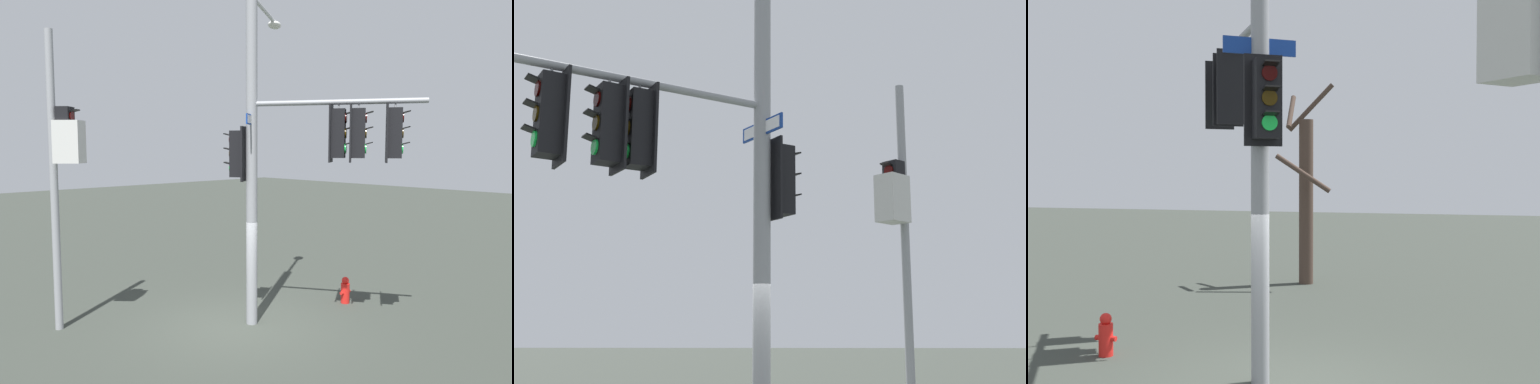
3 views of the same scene
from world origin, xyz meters
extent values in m
plane|color=#333831|center=(0.00, 0.00, 0.00)|extent=(80.00, 80.00, 0.00)
cylinder|color=gray|center=(0.42, -0.04, 4.08)|extent=(0.27, 0.27, 8.15)
cylinder|color=silver|center=(1.48, 0.62, 7.76)|extent=(2.17, 1.42, 0.10)
ellipsoid|color=silver|center=(2.53, 1.29, 7.68)|extent=(0.70, 0.62, 0.20)
cylinder|color=gray|center=(1.47, -1.71, 5.30)|extent=(2.21, 3.39, 0.12)
cube|color=black|center=(1.50, -1.76, 4.60)|extent=(0.46, 0.44, 1.10)
cube|color=black|center=(1.41, -1.61, 4.60)|extent=(0.50, 0.33, 1.30)
cylinder|color=#2F0403|center=(1.59, -1.90, 4.94)|extent=(0.20, 0.14, 0.22)
cube|color=black|center=(1.63, -1.96, 5.06)|extent=(0.26, 0.25, 0.06)
cylinder|color=#352504|center=(1.59, -1.90, 4.60)|extent=(0.20, 0.14, 0.22)
cube|color=black|center=(1.63, -1.96, 4.72)|extent=(0.26, 0.25, 0.06)
cylinder|color=#19D147|center=(1.59, -1.90, 4.26)|extent=(0.20, 0.14, 0.22)
cube|color=black|center=(1.63, -1.96, 4.38)|extent=(0.26, 0.25, 0.06)
cylinder|color=gray|center=(1.50, -1.76, 5.22)|extent=(0.04, 0.04, 0.15)
cube|color=black|center=(1.74, -2.13, 4.60)|extent=(0.47, 0.45, 1.10)
cube|color=black|center=(1.64, -1.99, 4.60)|extent=(0.48, 0.35, 1.30)
cylinder|color=#2F0403|center=(1.83, -2.26, 4.94)|extent=(0.20, 0.15, 0.22)
cube|color=black|center=(1.87, -2.33, 5.06)|extent=(0.26, 0.25, 0.06)
cylinder|color=#352504|center=(1.83, -2.26, 4.60)|extent=(0.20, 0.15, 0.22)
cube|color=black|center=(1.87, -2.33, 4.72)|extent=(0.26, 0.25, 0.06)
cylinder|color=#19D147|center=(1.83, -2.26, 4.26)|extent=(0.20, 0.15, 0.22)
cube|color=black|center=(1.87, -2.33, 4.38)|extent=(0.26, 0.25, 0.06)
cylinder|color=gray|center=(1.74, -2.13, 5.22)|extent=(0.04, 0.04, 0.15)
cube|color=black|center=(2.16, -2.79, 4.60)|extent=(0.47, 0.45, 1.10)
cube|color=black|center=(2.06, -2.65, 4.60)|extent=(0.49, 0.34, 1.30)
cylinder|color=#2F0403|center=(2.25, -2.93, 4.94)|extent=(0.20, 0.15, 0.22)
cube|color=black|center=(2.29, -2.99, 5.06)|extent=(0.26, 0.25, 0.06)
cylinder|color=#352504|center=(2.25, -2.93, 4.60)|extent=(0.20, 0.15, 0.22)
cube|color=black|center=(2.29, -2.99, 4.72)|extent=(0.26, 0.25, 0.06)
cylinder|color=#19D147|center=(2.25, -2.93, 4.26)|extent=(0.20, 0.15, 0.22)
cube|color=black|center=(2.29, -2.99, 4.38)|extent=(0.26, 0.25, 0.06)
cylinder|color=gray|center=(2.16, -2.79, 5.22)|extent=(0.04, 0.04, 0.15)
cube|color=black|center=(0.23, 0.26, 4.13)|extent=(0.46, 0.45, 1.10)
cube|color=black|center=(0.32, 0.11, 4.13)|extent=(0.49, 0.34, 1.30)
cylinder|color=#2F0403|center=(0.14, 0.40, 4.47)|extent=(0.20, 0.14, 0.22)
cube|color=black|center=(0.10, 0.46, 4.59)|extent=(0.26, 0.25, 0.06)
cylinder|color=#352504|center=(0.14, 0.40, 4.13)|extent=(0.20, 0.14, 0.22)
cube|color=black|center=(0.10, 0.46, 4.25)|extent=(0.26, 0.25, 0.06)
cylinder|color=#19D147|center=(0.14, 0.40, 3.79)|extent=(0.20, 0.14, 0.22)
cube|color=black|center=(0.10, 0.46, 3.91)|extent=(0.26, 0.25, 0.06)
cube|color=navy|center=(0.42, -0.04, 4.93)|extent=(0.92, 0.65, 0.24)
cube|color=white|center=(0.43, -0.06, 4.93)|extent=(0.82, 0.58, 0.18)
cylinder|color=gray|center=(-3.14, 2.82, 3.47)|extent=(0.18, 0.18, 6.94)
cube|color=silver|center=(-2.87, 2.54, 4.41)|extent=(0.76, 0.76, 0.97)
cube|color=black|center=(-2.93, 2.59, 4.65)|extent=(0.47, 0.46, 1.10)
cylinder|color=#2F0403|center=(-2.82, 2.47, 4.99)|extent=(0.18, 0.17, 0.22)
cube|color=black|center=(-2.77, 2.41, 5.11)|extent=(0.26, 0.26, 0.06)
cylinder|color=#352504|center=(-2.82, 2.47, 4.65)|extent=(0.18, 0.17, 0.22)
cube|color=black|center=(-2.77, 2.41, 4.77)|extent=(0.26, 0.26, 0.06)
cylinder|color=#19D147|center=(-2.82, 2.47, 4.31)|extent=(0.18, 0.17, 0.22)
cube|color=black|center=(-2.77, 2.41, 4.43)|extent=(0.26, 0.26, 0.06)
cylinder|color=red|center=(3.36, -0.66, 0.28)|extent=(0.24, 0.24, 0.55)
sphere|color=red|center=(3.36, -0.66, 0.63)|extent=(0.20, 0.20, 0.20)
cylinder|color=red|center=(3.22, -0.66, 0.30)|extent=(0.10, 0.09, 0.09)
cylinder|color=red|center=(3.50, -0.66, 0.30)|extent=(0.10, 0.09, 0.09)
camera|label=1|loc=(-7.53, -8.60, 4.31)|focal=34.57mm
camera|label=2|loc=(10.32, 0.24, 1.95)|focal=45.93mm
camera|label=3|loc=(-2.29, 8.49, 3.08)|focal=43.17mm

